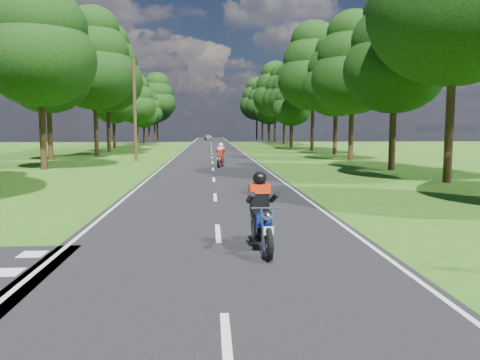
{
  "coord_description": "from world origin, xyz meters",
  "views": [
    {
      "loc": [
        -0.18,
        -9.21,
        2.57
      ],
      "look_at": [
        0.67,
        4.0,
        1.1
      ],
      "focal_mm": 35.0,
      "sensor_mm": 36.0,
      "label": 1
    }
  ],
  "objects": [
    {
      "name": "ground",
      "position": [
        0.0,
        0.0,
        0.0
      ],
      "size": [
        160.0,
        160.0,
        0.0
      ],
      "primitive_type": "plane",
      "color": "#295E15",
      "rests_on": "ground"
    },
    {
      "name": "telegraph_pole",
      "position": [
        -6.0,
        28.0,
        4.07
      ],
      "size": [
        1.2,
        0.26,
        8.0
      ],
      "color": "#382616",
      "rests_on": "ground"
    },
    {
      "name": "road_markings",
      "position": [
        -0.14,
        48.13,
        0.02
      ],
      "size": [
        7.4,
        140.0,
        0.01
      ],
      "color": "silver",
      "rests_on": "main_road"
    },
    {
      "name": "distant_car",
      "position": [
        -0.52,
        89.85,
        0.66
      ],
      "size": [
        2.27,
        3.97,
        1.27
      ],
      "primitive_type": "imported",
      "rotation": [
        0.0,
        0.0,
        0.22
      ],
      "color": "#A7A9AE",
      "rests_on": "main_road"
    },
    {
      "name": "main_road",
      "position": [
        0.0,
        50.0,
        0.01
      ],
      "size": [
        7.0,
        140.0,
        0.02
      ],
      "primitive_type": "cube",
      "color": "black",
      "rests_on": "ground"
    },
    {
      "name": "rider_far_red",
      "position": [
        0.51,
        21.69,
        0.82
      ],
      "size": [
        0.97,
        2.0,
        1.6
      ],
      "primitive_type": null,
      "rotation": [
        0.0,
        0.0,
        -0.18
      ],
      "color": "maroon",
      "rests_on": "main_road"
    },
    {
      "name": "rider_near_blue",
      "position": [
        0.88,
        0.37,
        0.84
      ],
      "size": [
        0.76,
        2.0,
        1.64
      ],
      "primitive_type": null,
      "rotation": [
        0.0,
        0.0,
        0.05
      ],
      "color": "#0D2498",
      "rests_on": "main_road"
    },
    {
      "name": "treeline",
      "position": [
        1.43,
        60.06,
        8.25
      ],
      "size": [
        40.0,
        115.35,
        14.78
      ],
      "color": "black",
      "rests_on": "ground"
    }
  ]
}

